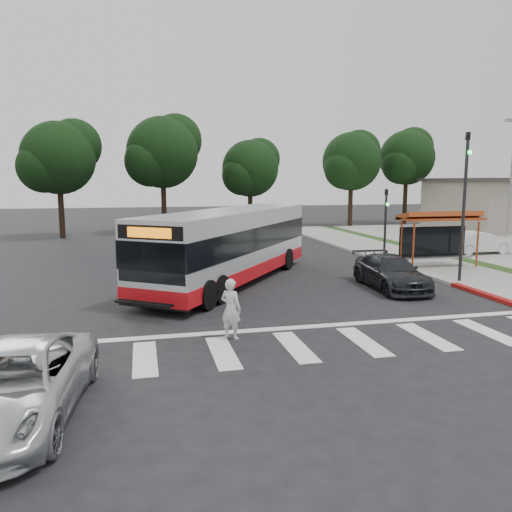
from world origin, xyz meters
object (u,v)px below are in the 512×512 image
object	(u,v)px
pedestrian	(231,309)
dark_sedan	(391,272)
transit_bus	(231,246)
silver_suv_south	(14,385)

from	to	relation	value
pedestrian	dark_sedan	size ratio (longest dim) A/B	0.37
transit_bus	pedestrian	xyz separation A→B (m)	(-1.43, -7.88, -0.73)
transit_bus	silver_suv_south	xyz separation A→B (m)	(-6.26, -11.81, -0.90)
pedestrian	silver_suv_south	size ratio (longest dim) A/B	0.35
silver_suv_south	pedestrian	bearing A→B (deg)	45.10
transit_bus	silver_suv_south	bearing A→B (deg)	-82.72
dark_sedan	silver_suv_south	size ratio (longest dim) A/B	0.94
transit_bus	pedestrian	bearing A→B (deg)	-65.09
transit_bus	dark_sedan	bearing A→B (deg)	11.26
transit_bus	silver_suv_south	world-z (taller)	transit_bus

